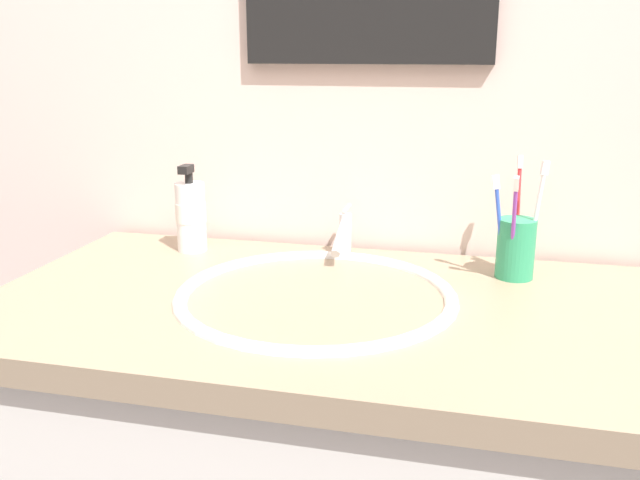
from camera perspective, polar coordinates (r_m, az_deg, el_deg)
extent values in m
cube|color=beige|center=(1.40, 4.14, 11.87)|extent=(2.35, 0.04, 2.40)
cube|color=gray|center=(1.13, 0.80, -6.16)|extent=(1.15, 0.63, 0.04)
ellipsoid|color=white|center=(1.16, -0.35, -7.25)|extent=(0.41, 0.41, 0.11)
torus|color=white|center=(1.14, -0.36, -4.76)|extent=(0.47, 0.47, 0.02)
cylinder|color=#595B60|center=(1.18, -0.35, -9.48)|extent=(0.03, 0.03, 0.01)
cylinder|color=silver|center=(1.35, 2.14, 0.47)|extent=(0.02, 0.02, 0.09)
cylinder|color=silver|center=(1.31, 1.74, 0.28)|extent=(0.02, 0.10, 0.06)
cylinder|color=silver|center=(1.35, 2.29, 2.70)|extent=(0.01, 0.05, 0.01)
cylinder|color=#2D9966|center=(1.27, 16.13, -0.69)|extent=(0.07, 0.07, 0.11)
cylinder|color=purple|center=(1.22, 15.93, 0.71)|extent=(0.01, 0.06, 0.18)
cube|color=white|center=(1.18, 16.18, 4.57)|extent=(0.01, 0.02, 0.03)
cylinder|color=red|center=(1.29, 16.27, 1.92)|extent=(0.01, 0.04, 0.20)
cube|color=white|center=(1.29, 16.47, 6.32)|extent=(0.01, 0.02, 0.03)
cylinder|color=blue|center=(1.24, 14.90, 0.88)|extent=(0.03, 0.01, 0.17)
cube|color=white|center=(1.23, 14.59, 4.73)|extent=(0.02, 0.01, 0.03)
cylinder|color=white|center=(1.25, 17.60, 1.38)|extent=(0.03, 0.01, 0.20)
cube|color=white|center=(1.24, 18.40, 5.78)|extent=(0.02, 0.01, 0.03)
cylinder|color=white|center=(1.40, -10.80, 1.91)|extent=(0.06, 0.06, 0.14)
cylinder|color=black|center=(1.39, -10.96, 5.13)|extent=(0.02, 0.02, 0.02)
cube|color=black|center=(1.37, -11.21, 5.86)|extent=(0.02, 0.04, 0.02)
cylinder|color=white|center=(1.40, -10.82, 2.31)|extent=(0.06, 0.06, 0.04)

